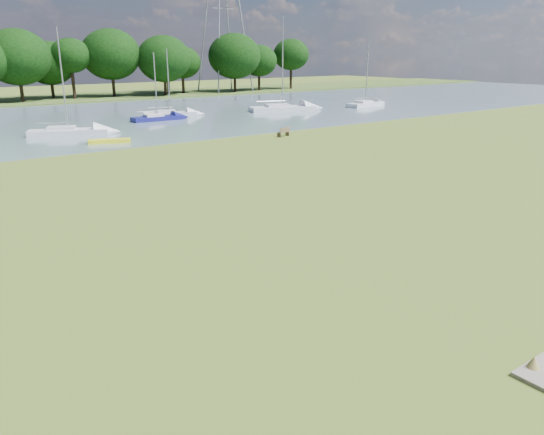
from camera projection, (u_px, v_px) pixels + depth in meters
ground at (270, 225)px, 23.06m from camera, size 220.00×220.00×0.00m
river at (33, 124)px, 55.35m from camera, size 220.00×40.00×0.10m
riverbank_bench at (284, 132)px, 47.01m from camera, size 1.40×0.71×0.83m
kayak at (110, 141)px, 43.45m from camera, size 3.41×1.96×0.34m
sailboat_1 at (67, 130)px, 47.57m from camera, size 7.04×4.28×9.25m
sailboat_5 at (365, 103)px, 72.84m from camera, size 6.99×3.10×8.55m
sailboat_6 at (157, 117)px, 57.67m from camera, size 5.70×1.65×7.11m
sailboat_7 at (282, 107)px, 67.07m from camera, size 8.75×4.60×11.33m
sailboat_8 at (170, 112)px, 61.54m from camera, size 6.26×3.45×7.51m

